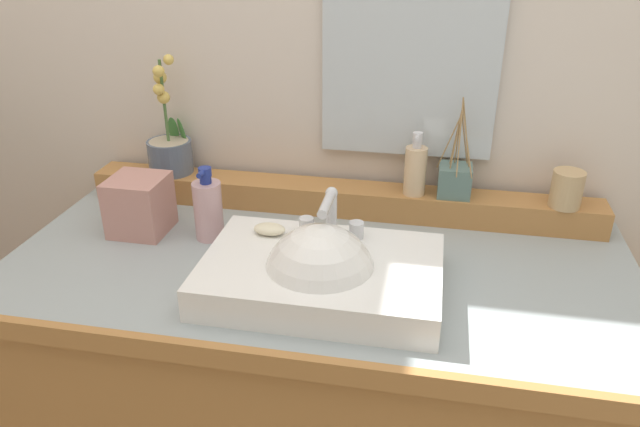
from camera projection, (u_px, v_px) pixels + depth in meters
The scene contains 12 objects.
wall_back at pixel (351, 14), 1.53m from camera, with size 3.16×0.20×2.69m, color beige.
vanity_cabinet at pixel (318, 408), 1.54m from camera, with size 1.40×0.67×0.87m.
back_ledge at pixel (338, 198), 1.57m from camera, with size 1.32×0.10×0.07m, color #AE753D.
sink_basin at pixel (321, 277), 1.22m from camera, with size 0.48×0.33×0.26m.
soap_bar at pixel (270, 229), 1.31m from camera, with size 0.07×0.04×0.02m, color beige.
potted_plant at pixel (170, 148), 1.61m from camera, with size 0.12×0.12×0.32m.
soap_dispenser at pixel (415, 169), 1.48m from camera, with size 0.05×0.06×0.16m.
tumbler_cup at pixel (567, 189), 1.43m from camera, with size 0.07×0.07×0.09m, color tan.
reed_diffuser at pixel (455, 179), 1.49m from camera, with size 0.09×0.09×0.25m.
lotion_bottle at pixel (208, 209), 1.42m from camera, with size 0.07×0.07×0.18m.
tissue_box at pixel (140, 205), 1.46m from camera, with size 0.13×0.13×0.14m, color tan.
mirror at pixel (412, 32), 1.41m from camera, with size 0.42×0.02×0.60m, color silver.
Camera 1 is at (0.23, -1.14, 1.56)m, focal length 33.95 mm.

